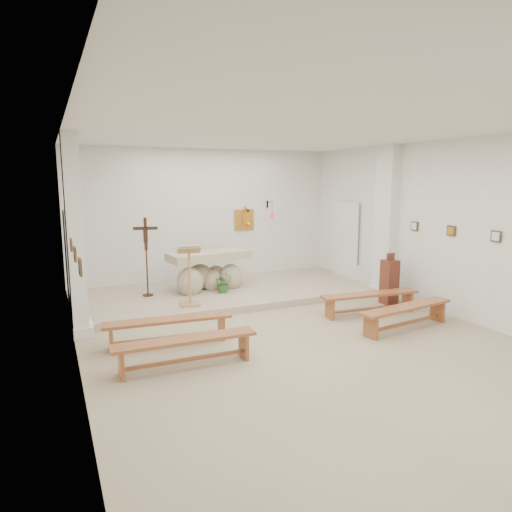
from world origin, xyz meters
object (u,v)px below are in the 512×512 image
bench_left_second (185,346)px  bench_right_second (406,312)px  donation_pedestal (389,282)px  bench_right_front (370,298)px  crucifix_stand (146,251)px  bench_left_front (168,325)px  lectern (190,275)px  altar (208,274)px

bench_left_second → bench_right_second: bearing=1.3°
donation_pedestal → bench_right_front: size_ratio=0.53×
crucifix_stand → donation_pedestal: crucifix_stand is taller
bench_left_second → bench_right_second: same height
crucifix_stand → bench_left_front: bearing=-79.3°
lectern → bench_left_front: lectern is taller
bench_left_front → bench_right_front: bearing=5.2°
altar → bench_right_second: bearing=-65.2°
donation_pedestal → bench_right_second: bearing=-122.3°
crucifix_stand → bench_left_second: (-0.23, -3.85, -0.83)m
altar → bench_right_front: altar is taller
bench_left_front → bench_right_front: (4.16, 0.00, 0.00)m
donation_pedestal → bench_left_front: size_ratio=0.53×
bench_left_front → bench_right_second: (4.16, -1.04, 0.00)m
lectern → bench_right_second: bearing=-30.0°
bench_left_second → donation_pedestal: bearing=18.0°
bench_right_front → bench_right_second: size_ratio=1.00×
lectern → donation_pedestal: size_ratio=1.12×
lectern → bench_left_front: bearing=-108.1°
bench_right_front → bench_left_second: (-4.16, -1.04, 0.00)m
altar → bench_right_second: (2.49, -3.88, -0.19)m
crucifix_stand → bench_right_front: size_ratio=0.82×
donation_pedestal → bench_right_front: (-0.90, -0.48, -0.17)m
crucifix_stand → bench_left_second: size_ratio=0.83×
lectern → donation_pedestal: (4.19, -1.18, -0.28)m
altar → bench_left_front: size_ratio=0.93×
altar → donation_pedestal: donation_pedestal is taller
lectern → crucifix_stand: (-0.64, 1.15, 0.38)m
bench_right_front → altar: bearing=136.9°
crucifix_stand → altar: bearing=16.4°
crucifix_stand → donation_pedestal: 5.40m
bench_left_front → crucifix_stand: bearing=90.5°
lectern → donation_pedestal: lectern is taller
lectern → bench_left_front: (-0.87, -1.67, -0.45)m
donation_pedestal → bench_right_front: bearing=-153.4°
bench_right_second → altar: bearing=114.8°
altar → bench_left_second: 4.22m
altar → donation_pedestal: size_ratio=1.75×
donation_pedestal → bench_left_second: donation_pedestal is taller
bench_right_front → bench_left_second: same height
bench_right_second → bench_left_second: bearing=172.1°
lectern → donation_pedestal: 4.36m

